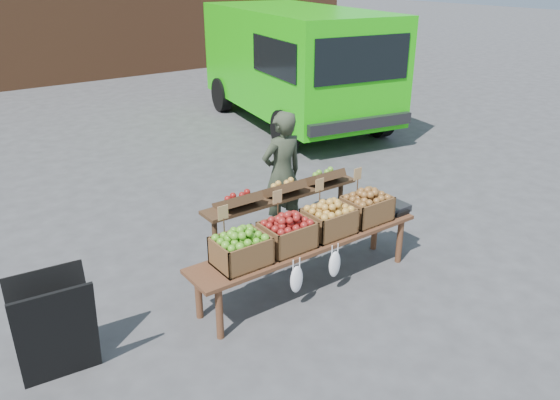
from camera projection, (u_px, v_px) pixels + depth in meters
ground at (295, 325)px, 5.27m from camera, size 80.00×80.00×0.00m
delivery_van at (295, 68)px, 11.51m from camera, size 3.35×5.68×2.39m
vendor at (282, 174)px, 6.80m from camera, size 0.59×0.39×1.60m
chalkboard_sign at (55, 329)px, 4.45m from camera, size 0.66×0.41×0.95m
back_table at (282, 216)px, 6.33m from camera, size 2.10×0.44×1.04m
display_bench at (308, 264)px, 5.79m from camera, size 2.70×0.56×0.57m
crate_golden_apples at (241, 251)px, 5.17m from camera, size 0.50×0.40×0.28m
crate_russet_pears at (287, 235)px, 5.47m from camera, size 0.50×0.40×0.28m
crate_red_apples at (329, 221)px, 5.76m from camera, size 0.50×0.40×0.28m
crate_green_apples at (366, 209)px, 6.06m from camera, size 0.50×0.40×0.28m
weighing_scale at (392, 207)px, 6.33m from camera, size 0.34×0.30×0.08m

